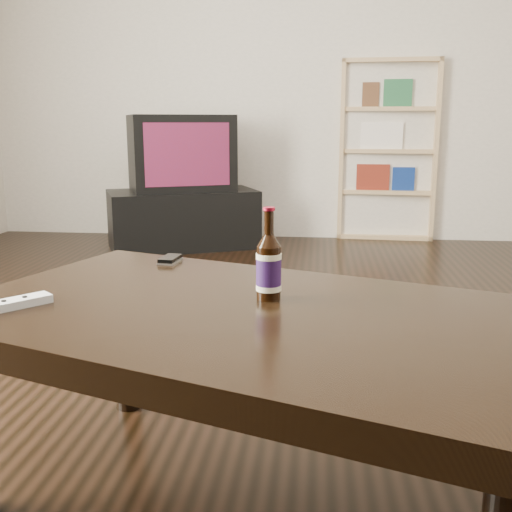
# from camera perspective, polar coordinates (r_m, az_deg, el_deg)

# --- Properties ---
(floor) EXTENTS (5.00, 6.00, 0.01)m
(floor) POSITION_cam_1_polar(r_m,az_deg,el_deg) (2.02, 1.22, -14.27)
(floor) COLOR black
(floor) RESTS_ON ground
(wall_back) EXTENTS (5.00, 0.02, 2.70)m
(wall_back) POSITION_cam_1_polar(r_m,az_deg,el_deg) (4.83, 4.48, 17.79)
(wall_back) COLOR silver
(wall_back) RESTS_ON ground
(tv_stand) EXTENTS (1.18, 0.91, 0.42)m
(tv_stand) POSITION_cam_1_polar(r_m,az_deg,el_deg) (4.47, -6.96, 3.52)
(tv_stand) COLOR black
(tv_stand) RESTS_ON floor
(tv) EXTENTS (0.84, 0.70, 0.54)m
(tv) POSITION_cam_1_polar(r_m,az_deg,el_deg) (4.42, -7.12, 9.70)
(tv) COLOR black
(tv) RESTS_ON tv_stand
(bookshelf) EXTENTS (0.76, 0.38, 1.39)m
(bookshelf) POSITION_cam_1_polar(r_m,az_deg,el_deg) (4.97, 12.27, 10.14)
(bookshelf) COLOR #A28152
(bookshelf) RESTS_ON floor
(coffee_table) EXTENTS (1.51, 1.18, 0.50)m
(coffee_table) POSITION_cam_1_polar(r_m,az_deg,el_deg) (1.37, -0.97, -7.70)
(coffee_table) COLOR black
(coffee_table) RESTS_ON floor
(beer_bottle) EXTENTS (0.07, 0.07, 0.22)m
(beer_bottle) POSITION_cam_1_polar(r_m,az_deg,el_deg) (1.40, 1.22, -1.08)
(beer_bottle) COLOR black
(beer_bottle) RESTS_ON coffee_table
(phone) EXTENTS (0.06, 0.10, 0.02)m
(phone) POSITION_cam_1_polar(r_m,az_deg,el_deg) (1.81, -8.18, -0.33)
(phone) COLOR #B1B1B3
(phone) RESTS_ON coffee_table
(remote) EXTENTS (0.15, 0.16, 0.02)m
(remote) POSITION_cam_1_polar(r_m,az_deg,el_deg) (1.46, -22.17, -4.23)
(remote) COLOR silver
(remote) RESTS_ON coffee_table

